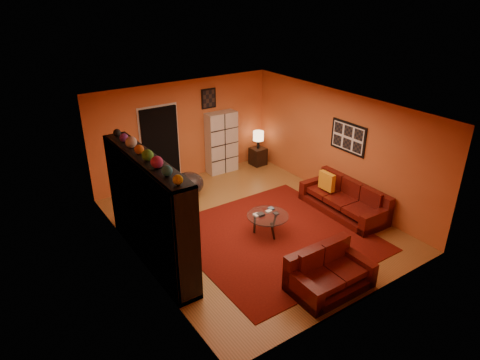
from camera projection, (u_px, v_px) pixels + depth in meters
floor at (251, 224)px, 9.34m from camera, size 6.00×6.00×0.00m
ceiling at (252, 108)px, 8.23m from camera, size 6.00×6.00×0.00m
wall_back at (184, 131)px, 11.03m from camera, size 6.00×0.00×6.00m
wall_front at (366, 235)px, 6.54m from camera, size 6.00×0.00×6.00m
wall_left at (136, 202)px, 7.51m from camera, size 0.00×6.00×6.00m
wall_right at (338, 146)px, 10.05m from camera, size 0.00×6.00×6.00m
rug at (274, 237)px, 8.86m from camera, size 3.60×3.60×0.01m
doorway at (161, 147)px, 10.76m from camera, size 0.95×0.10×2.04m
wall_art_right at (348, 137)px, 9.69m from camera, size 0.03×1.00×0.70m
wall_art_back at (209, 98)px, 11.08m from camera, size 0.42×0.03×0.52m
entertainment_unit at (149, 211)px, 7.73m from camera, size 0.45×3.00×2.10m
tv at (152, 213)px, 7.79m from camera, size 0.91×0.12×0.53m
sofa at (346, 200)px, 9.75m from camera, size 0.93×2.12×0.85m
loveseat at (327, 272)px, 7.34m from camera, size 1.42×0.86×0.85m
throw_pillow at (327, 181)px, 9.85m from camera, size 0.12×0.42×0.42m
coffee_table at (268, 217)px, 8.83m from camera, size 0.86×0.86×0.43m
storage_cabinet at (221, 142)px, 11.59m from camera, size 0.85×0.39×1.68m
bowl_chair at (189, 184)px, 10.44m from camera, size 0.74×0.74×0.60m
side_table at (258, 156)px, 12.26m from camera, size 0.41×0.41×0.50m
table_lamp at (258, 136)px, 12.00m from camera, size 0.30×0.30×0.50m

